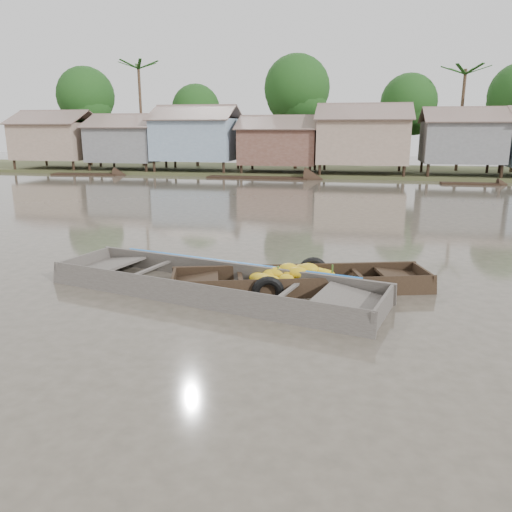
# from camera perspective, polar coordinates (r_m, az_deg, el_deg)

# --- Properties ---
(ground) EXTENTS (120.00, 120.00, 0.00)m
(ground) POSITION_cam_1_polar(r_m,az_deg,el_deg) (10.59, -2.55, -5.30)
(ground) COLOR #474237
(ground) RESTS_ON ground
(riverbank) EXTENTS (120.00, 12.47, 10.22)m
(riverbank) POSITION_cam_1_polar(r_m,az_deg,el_deg) (41.53, 12.87, 13.37)
(riverbank) COLOR #384723
(riverbank) RESTS_ON ground
(banana_boat) EXTENTS (6.04, 3.03, 0.82)m
(banana_boat) POSITION_cam_1_polar(r_m,az_deg,el_deg) (11.43, 4.51, -2.93)
(banana_boat) COLOR black
(banana_boat) RESTS_ON ground
(viewer_boat) EXTENTS (7.92, 3.78, 0.62)m
(viewer_boat) POSITION_cam_1_polar(r_m,az_deg,el_deg) (11.19, -4.78, -3.90)
(viewer_boat) COLOR #423C38
(viewer_boat) RESTS_ON ground
(distant_boats) EXTENTS (49.36, 15.73, 0.35)m
(distant_boats) POSITION_cam_1_polar(r_m,az_deg,el_deg) (34.51, 23.07, 7.24)
(distant_boats) COLOR black
(distant_boats) RESTS_ON ground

